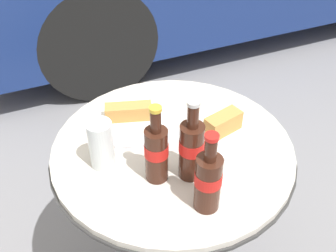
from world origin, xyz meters
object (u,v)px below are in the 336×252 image
at_px(cola_bottle_right, 208,180).
at_px(lunch_plate_far, 223,130).
at_px(cola_bottle_left, 156,152).
at_px(drinking_glass, 101,146).
at_px(cola_bottle_center, 191,148).
at_px(bistro_table, 172,191).
at_px(lunch_plate_near, 130,118).

bearing_deg(cola_bottle_right, lunch_plate_far, 53.15).
bearing_deg(cola_bottle_left, drinking_glass, 138.77).
height_order(cola_bottle_center, lunch_plate_far, cola_bottle_center).
xyz_separation_m(cola_bottle_right, lunch_plate_far, (0.17, 0.22, -0.07)).
height_order(bistro_table, lunch_plate_near, lunch_plate_near).
bearing_deg(cola_bottle_center, cola_bottle_left, 162.96).
bearing_deg(lunch_plate_far, cola_bottle_left, -160.98).
distance_m(cola_bottle_left, cola_bottle_right, 0.16).
bearing_deg(cola_bottle_center, lunch_plate_far, 34.53).
relative_size(cola_bottle_left, cola_bottle_center, 0.96).
bearing_deg(cola_bottle_right, drinking_glass, 128.83).
bearing_deg(drinking_glass, cola_bottle_center, -32.58).
bearing_deg(bistro_table, cola_bottle_center, -91.17).
bearing_deg(cola_bottle_right, cola_bottle_center, 86.32).
bearing_deg(bistro_table, drinking_glass, 177.48).
relative_size(bistro_table, cola_bottle_center, 3.07).
relative_size(cola_bottle_right, drinking_glass, 1.61).
height_order(drinking_glass, lunch_plate_near, drinking_glass).
xyz_separation_m(cola_bottle_left, lunch_plate_far, (0.24, 0.08, -0.07)).
relative_size(cola_bottle_left, cola_bottle_right, 1.01).
height_order(cola_bottle_right, lunch_plate_far, cola_bottle_right).
xyz_separation_m(cola_bottle_left, cola_bottle_right, (0.08, -0.14, -0.00)).
height_order(cola_bottle_center, drinking_glass, cola_bottle_center).
distance_m(bistro_table, cola_bottle_center, 0.31).
distance_m(cola_bottle_left, lunch_plate_far, 0.27).
distance_m(cola_bottle_left, cola_bottle_center, 0.09).
bearing_deg(drinking_glass, lunch_plate_near, 49.18).
xyz_separation_m(bistro_table, cola_bottle_center, (-0.00, -0.12, 0.29)).
distance_m(bistro_table, lunch_plate_far, 0.26).
relative_size(cola_bottle_left, drinking_glass, 1.62).
bearing_deg(cola_bottle_left, bistro_table, 47.42).
bearing_deg(drinking_glass, lunch_plate_far, -3.04).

